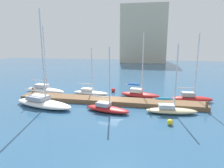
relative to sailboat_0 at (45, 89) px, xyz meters
name	(u,v)px	position (x,y,z in m)	size (l,w,h in m)	color
ground_plane	(109,103)	(10.55, -3.02, -0.54)	(120.00, 120.00, 0.00)	#2D567A
dock_pier	(109,101)	(10.55, -3.02, -0.27)	(23.28, 2.36, 0.54)	brown
dock_piling_near_end	(33,92)	(-0.69, -1.99, 0.06)	(0.28, 0.28, 1.19)	brown
dock_piling_far_end	(207,107)	(21.79, -4.05, 0.06)	(0.28, 0.28, 1.19)	brown
sailboat_0	(45,89)	(0.00, 0.00, 0.00)	(6.79, 2.90, 9.69)	white
sailboat_1	(43,102)	(3.25, -6.12, 0.01)	(8.19, 4.19, 11.03)	white
sailboat_2	(90,92)	(7.05, 0.25, -0.13)	(5.30, 1.69, 6.74)	white
sailboat_3	(107,108)	(11.09, -6.27, -0.10)	(5.24, 2.67, 7.03)	#B21E1E
sailboat_4	(139,93)	(14.12, 0.31, 0.01)	(5.58, 2.48, 8.71)	#B21E1E
sailboat_5	(171,109)	(17.88, -5.42, -0.05)	(5.54, 2.09, 7.36)	beige
sailboat_6	(191,98)	(20.80, -0.50, 0.00)	(5.28, 2.08, 8.53)	#B21E1E
mooring_buoy_red	(113,90)	(10.05, 2.41, -0.22)	(0.63, 0.63, 0.63)	red
mooring_buoy_yellow	(170,122)	(17.61, -8.54, -0.26)	(0.56, 0.56, 0.56)	yellow
harbor_building_distant	(144,34)	(11.93, 51.03, 9.53)	(16.15, 12.49, 20.14)	#BCB299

